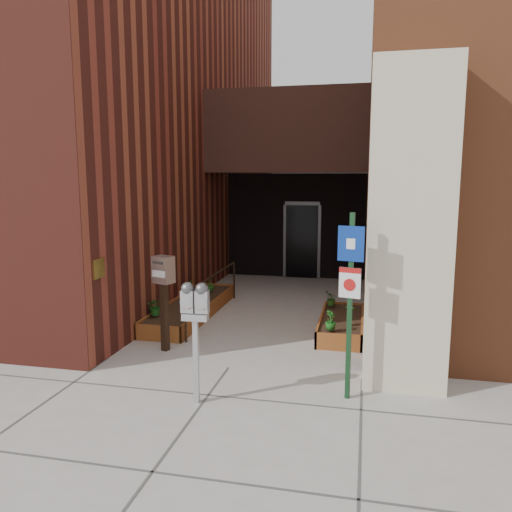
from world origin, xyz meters
The scene contains 15 objects.
ground centered at (0.00, 0.00, 0.00)m, with size 80.00×80.00×0.00m, color #9E9991.
architecture centered at (-0.18, 6.89, 4.98)m, with size 20.00×14.60×10.00m.
planter_left centered at (-1.55, 2.70, 0.13)m, with size 0.90×3.60×0.30m.
planter_right centered at (1.60, 2.20, 0.13)m, with size 0.80×2.20×0.30m.
handrail centered at (-1.05, 2.65, 0.75)m, with size 0.04×3.34×0.90m.
parking_meter centered at (-0.08, -1.23, 1.23)m, with size 0.36×0.17×1.58m.
sign_post centered at (1.81, -0.69, 1.50)m, with size 0.33×0.12×2.45m.
payment_dropbox centered at (-1.24, 0.53, 1.16)m, with size 0.38×0.33×1.61m.
shrub_left_a centered at (-1.85, 1.53, 0.48)m, with size 0.32×0.32×0.35m, color #1A5B1A.
shrub_left_b centered at (-1.39, 2.15, 0.47)m, with size 0.18×0.18×0.34m, color #245B1A.
shrub_left_c centered at (-1.46, 3.67, 0.48)m, with size 0.20×0.20×0.35m, color #205317.
shrub_left_d centered at (-1.82, 3.40, 0.46)m, with size 0.17×0.17×0.32m, color #245D1A.
shrub_right_a centered at (1.45, 1.30, 0.47)m, with size 0.19×0.19×0.34m, color #1C5D1A.
shrub_right_b centered at (1.76, 1.75, 0.48)m, with size 0.19×0.19×0.36m, color #295C1A.
shrub_right_c centered at (1.35, 2.94, 0.45)m, with size 0.27×0.27×0.30m, color #275718.
Camera 1 is at (1.98, -7.00, 2.87)m, focal length 35.00 mm.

